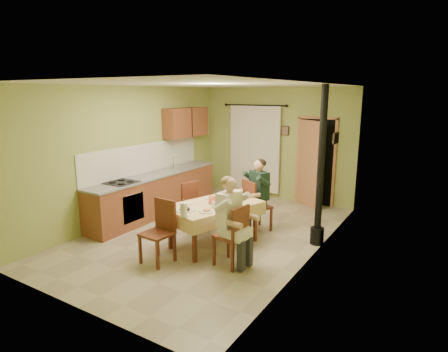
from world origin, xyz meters
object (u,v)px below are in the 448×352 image
Objects in this scene: chair_far at (256,216)px; chair_left at (196,217)px; chair_right at (231,247)px; dining_table at (214,224)px; man_far at (258,187)px; chair_near at (158,245)px; stove_flue at (320,188)px; man_right at (231,211)px.

chair_far reaches higher than chair_left.
chair_right is 1.63m from chair_left.
chair_right is at bearing -20.43° from dining_table.
chair_near is at bearing -79.18° from man_far.
dining_table is at bearing -77.93° from man_far.
chair_right is at bearing -149.58° from chair_near.
chair_right is 1.92m from stove_flue.
chair_right reaches higher than chair_left.
man_far is at bearing 90.90° from dining_table.
chair_near is 2.30m from man_far.
dining_table is 1.34× the size of man_right.
stove_flue is at bearing 26.71° from chair_far.
man_right is (1.33, -0.91, 0.59)m from chair_left.
stove_flue is at bearing -129.17° from chair_near.
man_far is (0.32, 1.07, 0.50)m from dining_table.
man_far is at bearing 90.00° from chair_far.
chair_right is at bearing -90.00° from man_right.
chair_left is at bearing 62.99° from man_right.
chair_left is 0.69× the size of man_far.
man_far is (0.99, 0.68, 0.59)m from chair_left.
man_far is at bearing -104.21° from chair_near.
chair_left is (-0.30, 1.44, -0.00)m from chair_near.
chair_left is at bearing -116.61° from man_far.
chair_near is at bearing 124.33° from man_right.
dining_table is at bearing -105.46° from chair_near.
chair_left is at bearing 63.21° from chair_right.
chair_far is 2.21m from chair_near.
dining_table is 1.96m from stove_flue.
dining_table is at bearing 76.59° from chair_left.
chair_far is at bearing -104.14° from chair_near.
man_right is (1.03, 0.52, 0.59)m from chair_near.
dining_table is 1.83× the size of chair_far.
man_right reaches higher than chair_far.
man_far is at bearing 19.82° from chair_right.
dining_table is 0.98m from man_right.
chair_far is at bearing 20.18° from chair_right.
chair_far is 0.73× the size of man_far.
man_far reaches higher than chair_far.
chair_left is (-0.99, -0.67, -0.00)m from chair_far.
dining_table is 1.89× the size of chair_right.
chair_left is (-1.35, 0.91, -0.00)m from chair_right.
dining_table is at bearing -77.76° from chair_far.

